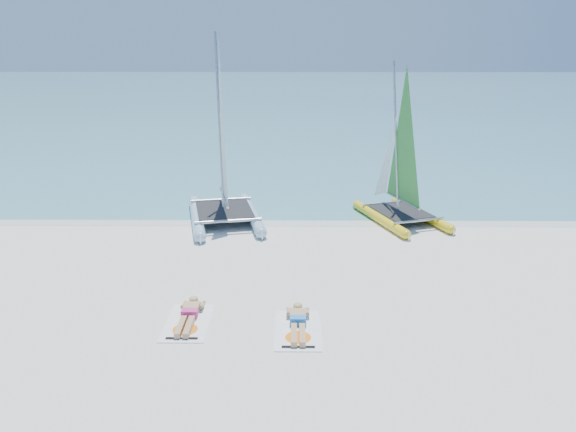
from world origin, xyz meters
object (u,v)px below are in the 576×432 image
towel_a (188,322)px  catamaran_yellow (398,169)px  catamaran_blue (223,165)px  sunbather_b (298,321)px  sunbather_a (189,314)px  towel_b (298,330)px

towel_a → catamaran_yellow: bearing=53.3°
catamaran_blue → sunbather_b: size_ratio=3.90×
catamaran_blue → sunbather_a: catamaran_blue is taller
catamaran_yellow → sunbather_a: 10.24m
catamaran_yellow → towel_b: bearing=-131.7°
catamaran_blue → towel_b: (2.60, -8.19, -2.00)m
towel_b → sunbather_b: sunbather_b is taller
catamaran_blue → towel_b: 8.82m
sunbather_b → catamaran_blue: bearing=108.0°
towel_a → towel_b: same height
catamaran_yellow → towel_b: size_ratio=3.10×
towel_b → catamaran_blue: bearing=107.6°
towel_a → sunbather_b: bearing=-3.2°
towel_b → towel_a: bearing=172.4°
towel_b → sunbather_b: bearing=90.0°
towel_a → towel_b: size_ratio=1.00×
catamaran_blue → towel_a: size_ratio=3.64×
catamaran_yellow → towel_a: (-6.13, -8.22, -1.80)m
sunbather_a → towel_b: sunbather_a is taller
catamaran_blue → sunbather_b: (2.60, -8.00, -1.89)m
catamaran_yellow → sunbather_b: (-3.62, -8.36, -1.69)m
towel_a → sunbather_a: (0.00, 0.19, 0.11)m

